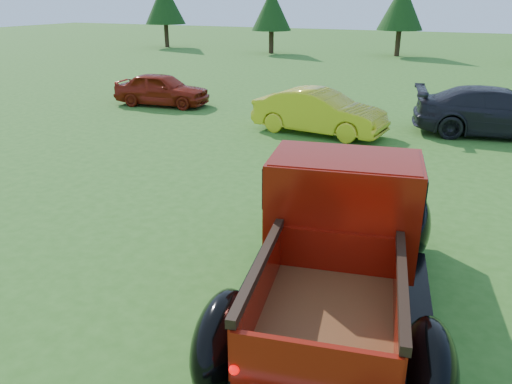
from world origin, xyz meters
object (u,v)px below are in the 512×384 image
Objects in this scene: tree_far_west at (165,3)px; show_car_grey at (498,112)px; tree_mid_left at (401,6)px; show_car_yellow at (319,112)px; show_car_red at (162,89)px; tree_west at (272,10)px; pickup_truck at (341,230)px.

tree_far_west is 1.04× the size of show_car_grey.
show_car_yellow is (1.45, -23.28, -2.70)m from tree_mid_left.
tree_west is at bearing 3.69° from show_car_red.
tree_mid_left is 23.48m from show_car_yellow.
pickup_truck is (13.45, -29.85, -2.13)m from tree_west.
pickup_truck reaches higher than show_car_red.
show_car_yellow is at bearing -109.75° from show_car_red.
show_car_yellow is at bearing -63.83° from tree_west.
tree_far_west is 0.89× the size of pickup_truck.
show_car_grey reaches higher than show_car_yellow.
show_car_grey is at bearing -94.60° from show_car_red.
tree_mid_left is at bearing 6.75° from show_car_grey.
tree_mid_left is 0.86× the size of pickup_truck.
show_car_grey reaches higher than show_car_red.
show_car_red is at bearing -79.89° from tree_west.
show_car_yellow is (-3.00, 8.57, -0.30)m from pickup_truck.
tree_far_west is 10.06m from tree_west.
tree_mid_left is 1.00× the size of show_car_grey.
show_car_yellow is (6.95, -1.65, 0.05)m from show_car_red.
pickup_truck is at bearing -82.04° from tree_mid_left.
tree_far_west is 38.84m from pickup_truck.
tree_far_west reaches higher than show_car_grey.
tree_west is 23.83m from show_car_yellow.
tree_mid_left is 1.21× the size of show_car_yellow.
show_car_yellow reaches higher than show_car_red.
pickup_truck is at bearing -142.17° from show_car_red.
tree_mid_left reaches higher than show_car_grey.
tree_mid_left is 1.34× the size of show_car_red.
show_car_grey is (12.03, 0.38, 0.09)m from show_car_red.
show_car_yellow is (20.45, -22.28, -2.84)m from tree_far_west.
show_car_yellow is at bearing 99.08° from pickup_truck.
tree_mid_left reaches higher than show_car_yellow.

